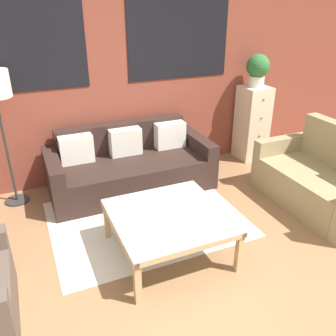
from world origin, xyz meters
The scene contains 8 objects.
ground_plane centered at (0.00, 0.00, 0.00)m, with size 16.00×16.00×0.00m, color #8E6642.
wall_back_brick centered at (0.00, 2.44, 1.41)m, with size 8.40×0.09×2.80m.
rug centered at (0.00, 1.17, 0.00)m, with size 2.05×1.58×0.00m.
couch_dark centered at (0.08, 1.95, 0.29)m, with size 2.01×0.88×0.78m.
settee_vintage centered at (1.99, 0.65, 0.31)m, with size 0.80×1.47×0.92m.
coffee_table centered at (0.00, 0.54, 0.38)m, with size 1.02×1.02×0.43m.
drawer_cabinet centered at (2.05, 2.16, 0.54)m, with size 0.38×0.42×1.08m.
potted_plant centered at (2.05, 2.16, 1.33)m, with size 0.32×0.32×0.45m.
Camera 1 is at (-1.10, -1.98, 2.22)m, focal length 38.00 mm.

